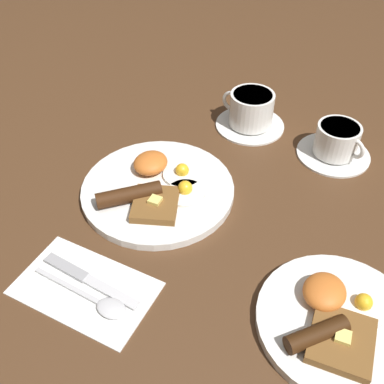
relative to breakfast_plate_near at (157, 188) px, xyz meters
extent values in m
plane|color=#4C301C|center=(0.00, 0.00, -0.01)|extent=(3.00, 3.00, 0.00)
cylinder|color=white|center=(0.00, 0.00, 0.00)|extent=(0.28, 0.28, 0.01)
cylinder|color=white|center=(-0.05, 0.02, 0.01)|extent=(0.07, 0.07, 0.01)
sphere|color=yellow|center=(-0.05, 0.02, 0.01)|extent=(0.03, 0.03, 0.03)
cylinder|color=white|center=(-0.01, 0.05, 0.01)|extent=(0.07, 0.07, 0.01)
sphere|color=yellow|center=(-0.02, 0.05, 0.01)|extent=(0.03, 0.03, 0.03)
ellipsoid|color=orange|center=(-0.03, -0.04, 0.02)|extent=(0.07, 0.06, 0.03)
cylinder|color=#3B200E|center=(0.05, -0.02, 0.02)|extent=(0.11, 0.09, 0.03)
cube|color=brown|center=(0.04, 0.03, 0.01)|extent=(0.11, 0.11, 0.01)
cube|color=#F4E072|center=(0.04, 0.03, 0.02)|extent=(0.02, 0.02, 0.01)
cylinder|color=white|center=(0.08, 0.37, 0.00)|extent=(0.23, 0.23, 0.01)
cylinder|color=white|center=(0.04, 0.39, 0.01)|extent=(0.07, 0.07, 0.01)
sphere|color=yellow|center=(0.04, 0.39, 0.01)|extent=(0.02, 0.02, 0.02)
ellipsoid|color=orange|center=(0.06, 0.34, 0.02)|extent=(0.07, 0.06, 0.03)
cylinder|color=#361D0B|center=(0.13, 0.35, 0.02)|extent=(0.09, 0.07, 0.02)
cube|color=brown|center=(0.11, 0.38, 0.01)|extent=(0.10, 0.10, 0.01)
cube|color=#F4E072|center=(0.11, 0.38, 0.02)|extent=(0.02, 0.02, 0.01)
cylinder|color=white|center=(-0.28, 0.04, -0.01)|extent=(0.15, 0.15, 0.01)
cylinder|color=white|center=(-0.28, 0.04, 0.03)|extent=(0.09, 0.09, 0.07)
cylinder|color=#9E7047|center=(-0.28, 0.04, 0.06)|extent=(0.08, 0.08, 0.00)
torus|color=white|center=(-0.28, -0.01, 0.03)|extent=(0.01, 0.05, 0.05)
cylinder|color=white|center=(-0.29, 0.23, -0.01)|extent=(0.15, 0.15, 0.01)
cylinder|color=white|center=(-0.29, 0.23, 0.03)|extent=(0.08, 0.08, 0.06)
cylinder|color=#9E7047|center=(-0.29, 0.23, 0.05)|extent=(0.07, 0.07, 0.00)
torus|color=white|center=(-0.27, 0.27, 0.03)|extent=(0.02, 0.04, 0.04)
cube|color=white|center=(0.23, 0.04, -0.01)|extent=(0.15, 0.22, 0.01)
cube|color=silver|center=(0.21, 0.07, -0.01)|extent=(0.02, 0.10, 0.00)
cube|color=#9E9EA3|center=(0.22, -0.01, -0.01)|extent=(0.02, 0.08, 0.01)
ellipsoid|color=silver|center=(0.24, 0.09, 0.00)|extent=(0.04, 0.05, 0.01)
cube|color=silver|center=(0.24, 0.01, -0.01)|extent=(0.02, 0.12, 0.00)
camera|label=1|loc=(0.47, 0.38, 0.55)|focal=42.00mm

